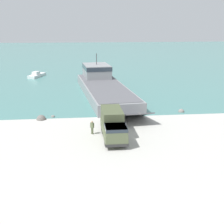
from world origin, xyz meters
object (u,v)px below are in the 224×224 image
object	(u,v)px
soldier_on_ramp	(92,127)
cargo_crate	(110,141)
landing_craft	(103,85)
military_truck	(113,125)
moored_boat_a	(37,75)

from	to	relation	value
soldier_on_ramp	cargo_crate	size ratio (longest dim) A/B	2.29
landing_craft	military_truck	bearing A→B (deg)	-97.35
soldier_on_ramp	landing_craft	bearing A→B (deg)	-146.15
moored_boat_a	cargo_crate	world-z (taller)	moored_boat_a
landing_craft	soldier_on_ramp	distance (m)	24.12
landing_craft	cargo_crate	world-z (taller)	landing_craft
cargo_crate	landing_craft	bearing A→B (deg)	87.40
cargo_crate	military_truck	bearing A→B (deg)	72.12
military_truck	moored_boat_a	size ratio (longest dim) A/B	1.12
military_truck	moored_boat_a	distance (m)	48.35
soldier_on_ramp	moored_boat_a	world-z (taller)	soldier_on_ramp
moored_boat_a	landing_craft	bearing A→B (deg)	-33.31
cargo_crate	moored_boat_a	bearing A→B (deg)	106.60
soldier_on_ramp	military_truck	bearing A→B (deg)	99.37
military_truck	landing_craft	bearing A→B (deg)	178.19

